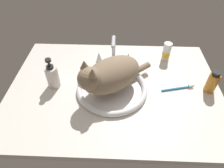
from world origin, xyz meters
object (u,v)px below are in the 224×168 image
cat (108,75)px  amber_bottle (212,82)px  sink_basin (112,88)px  soap_pump_bottle (53,76)px  faucet (114,53)px  pill_bottle (166,52)px  toothbrush (178,88)px

cat → amber_bottle: size_ratio=3.11×
sink_basin → amber_bottle: size_ratio=2.95×
cat → soap_pump_bottle: bearing=172.5°
faucet → cat: (-1.62, -23.25, 3.76)cm
pill_bottle → faucet: bearing=-171.6°
cat → amber_bottle: bearing=3.3°
sink_basin → toothbrush: 33.10cm
amber_bottle → sink_basin: bearing=-178.1°
faucet → amber_bottle: bearing=-23.1°
amber_bottle → cat: bearing=-176.7°
soap_pump_bottle → toothbrush: bearing=-0.4°
cat → pill_bottle: (31.81, 27.70, -5.70)cm
soap_pump_bottle → toothbrush: (62.19, -0.44, -5.50)cm
faucet → sink_basin: bearing=-90.0°
faucet → cat: bearing=-94.0°
faucet → cat: cat is taller
faucet → soap_pump_bottle: (-29.15, -19.64, -0.77)cm
sink_basin → soap_pump_bottle: bearing=175.5°
soap_pump_bottle → pill_bottle: 64.05cm
sink_basin → cat: size_ratio=0.95×
amber_bottle → pill_bottle: size_ratio=1.11×
pill_bottle → toothbrush: pill_bottle is taller
pill_bottle → toothbrush: size_ratio=0.64×
amber_bottle → toothbrush: size_ratio=0.71×
sink_basin → faucet: (0.00, 21.96, 5.62)cm
sink_basin → soap_pump_bottle: 29.64cm
toothbrush → cat: bearing=-174.8°
cat → toothbrush: cat is taller
pill_bottle → cat: bearing=-139.0°
sink_basin → faucet: bearing=90.0°
cat → toothbrush: 36.23cm
sink_basin → faucet: 22.67cm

